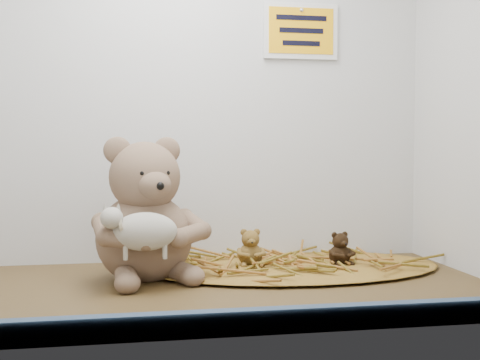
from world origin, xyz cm
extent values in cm
cube|color=#3F2D16|center=(0.00, 0.00, 0.00)|extent=(120.00, 60.00, 0.40)
cube|color=silver|center=(0.00, 30.00, 45.00)|extent=(120.00, 0.40, 90.00)
cube|color=#354C66|center=(0.00, -28.80, 1.80)|extent=(119.28, 2.20, 3.60)
ellipsoid|color=brown|center=(25.04, 15.18, 0.63)|extent=(65.50, 38.03, 1.27)
cube|color=orange|center=(30.00, 29.40, 55.00)|extent=(16.00, 1.20, 11.00)
camera|label=1|loc=(-9.67, -112.47, 26.66)|focal=45.00mm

